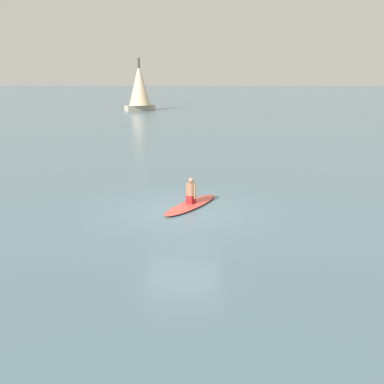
{
  "coord_description": "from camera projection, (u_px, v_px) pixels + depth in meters",
  "views": [
    {
      "loc": [
        1.38,
        -13.53,
        4.37
      ],
      "look_at": [
        0.31,
        0.44,
        0.58
      ],
      "focal_mm": 39.99,
      "sensor_mm": 36.0,
      "label": 1
    }
  ],
  "objects": [
    {
      "name": "surfboard",
      "position": [
        191.0,
        205.0,
        14.9
      ],
      "size": [
        2.06,
        3.04,
        0.11
      ],
      "primitive_type": "ellipsoid",
      "rotation": [
        0.0,
        0.0,
        -2.05
      ],
      "color": "#D84C3F",
      "rests_on": "ground"
    },
    {
      "name": "ground_plane",
      "position": [
        182.0,
        212.0,
        14.26
      ],
      "size": [
        400.0,
        400.0,
        0.0
      ],
      "primitive_type": "plane",
      "color": "slate"
    },
    {
      "name": "person_paddler",
      "position": [
        191.0,
        192.0,
        14.77
      ],
      "size": [
        0.38,
        0.38,
        0.91
      ],
      "rotation": [
        0.0,
        0.0,
        -2.05
      ],
      "color": "#A51E23",
      "rests_on": "surfboard"
    },
    {
      "name": "sailboat_distant",
      "position": [
        139.0,
        86.0,
        55.99
      ],
      "size": [
        3.95,
        3.95,
        6.73
      ],
      "rotation": [
        0.0,
        0.0,
        -2.47
      ],
      "color": "#B2A893",
      "rests_on": "ground"
    }
  ]
}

